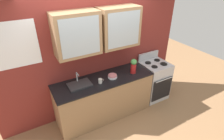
# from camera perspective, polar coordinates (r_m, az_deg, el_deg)

# --- Properties ---
(ground_plane) EXTENTS (10.00, 10.00, 0.00)m
(ground_plane) POSITION_cam_1_polar(r_m,az_deg,el_deg) (4.24, -2.34, -13.59)
(ground_plane) COLOR #936B47
(back_wall_unit) EXTENTS (4.09, 0.49, 2.50)m
(back_wall_unit) POSITION_cam_1_polar(r_m,az_deg,el_deg) (3.67, -5.13, 6.30)
(back_wall_unit) COLOR maroon
(back_wall_unit) RESTS_ON ground_plane
(counter) EXTENTS (2.07, 0.67, 0.93)m
(counter) POSITION_cam_1_polar(r_m,az_deg,el_deg) (3.94, -2.48, -8.63)
(counter) COLOR #93704C
(counter) RESTS_ON ground_plane
(stove_range) EXTENTS (0.62, 0.65, 1.11)m
(stove_range) POSITION_cam_1_polar(r_m,az_deg,el_deg) (4.60, 12.97, -3.10)
(stove_range) COLOR silver
(stove_range) RESTS_ON ground_plane
(sink_faucet) EXTENTS (0.44, 0.30, 0.23)m
(sink_faucet) POSITION_cam_1_polar(r_m,az_deg,el_deg) (3.53, -10.19, -4.46)
(sink_faucet) COLOR #2D2D30
(sink_faucet) RESTS_ON counter
(bowl_stack) EXTENTS (0.19, 0.19, 0.07)m
(bowl_stack) POSITION_cam_1_polar(r_m,az_deg,el_deg) (3.70, 0.16, -1.99)
(bowl_stack) COLOR white
(bowl_stack) RESTS_ON counter
(vase) EXTENTS (0.13, 0.13, 0.32)m
(vase) POSITION_cam_1_polar(r_m,az_deg,el_deg) (3.83, 6.79, 1.39)
(vase) COLOR #B21E1E
(vase) RESTS_ON counter
(cup_near_sink) EXTENTS (0.11, 0.07, 0.10)m
(cup_near_sink) POSITION_cam_1_polar(r_m,az_deg,el_deg) (3.53, -3.70, -3.47)
(cup_near_sink) COLOR silver
(cup_near_sink) RESTS_ON counter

